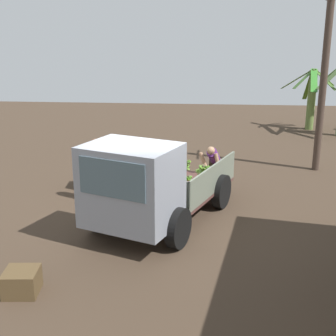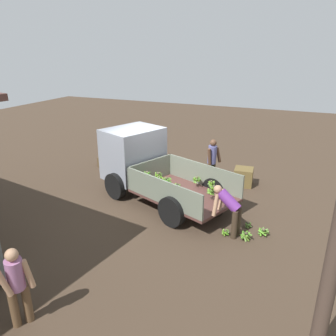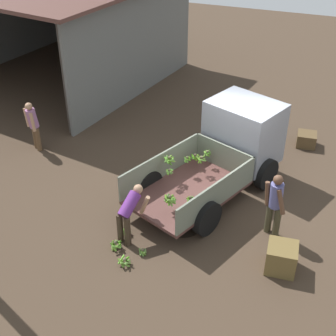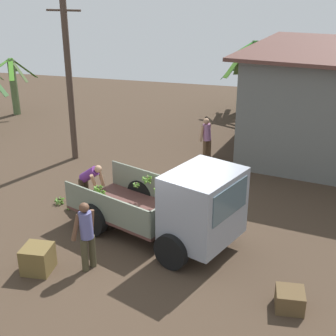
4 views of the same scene
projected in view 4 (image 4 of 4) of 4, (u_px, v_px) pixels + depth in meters
name	position (u px, v px, depth m)	size (l,w,h in m)	color
ground	(172.00, 245.00, 11.52)	(36.00, 36.00, 0.00)	#403124
mud_patch_0	(103.00, 223.00, 12.53)	(0.88, 0.88, 0.01)	black
cargo_truck	(187.00, 207.00, 11.06)	(4.74, 3.30, 2.08)	#52312C
utility_pole	(69.00, 81.00, 15.90)	(1.21, 0.22, 5.55)	#43342B
banana_palm_1	(241.00, 81.00, 21.95)	(2.22, 2.44, 2.84)	#597E4D
banana_palm_2	(279.00, 77.00, 22.52)	(2.30, 2.24, 3.03)	#636F4C
banana_palm_4	(289.00, 80.00, 23.18)	(2.71, 2.11, 2.51)	#4A6F40
banana_palm_5	(253.00, 73.00, 22.29)	(2.52, 2.59, 3.32)	#536D4A
banana_palm_6	(14.00, 85.00, 21.78)	(1.91, 2.36, 2.63)	#526840
person_foreground_visitor	(86.00, 233.00, 10.29)	(0.50, 0.59, 1.64)	#413C27
person_worker_loading	(89.00, 180.00, 13.32)	(0.77, 0.66, 1.26)	#392C1F
person_bystander_near_shed	(207.00, 137.00, 16.49)	(0.46, 0.55, 1.54)	brown
banana_bunch_on_ground_0	(77.00, 195.00, 13.79)	(0.31, 0.28, 0.24)	#433D2C
banana_bunch_on_ground_1	(93.00, 199.00, 13.67)	(0.21, 0.21, 0.18)	brown
banana_bunch_on_ground_2	(59.00, 200.00, 13.54)	(0.30, 0.29, 0.21)	brown
banana_bunch_on_ground_3	(69.00, 206.00, 13.24)	(0.19, 0.19, 0.17)	brown
wooden_crate_0	(38.00, 259.00, 10.42)	(0.62, 0.62, 0.61)	brown
wooden_crate_1	(290.00, 300.00, 9.27)	(0.56, 0.56, 0.41)	brown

